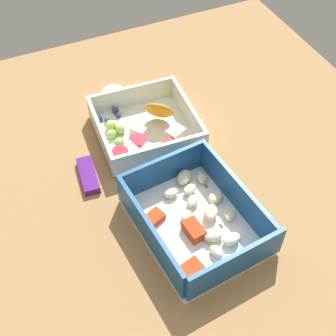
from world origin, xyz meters
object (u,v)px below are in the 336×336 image
pasta_container (195,219)px  paper_cup_liner (113,95)px  fruit_bowl (145,129)px  candy_bar (88,175)px

pasta_container → paper_cup_liner: size_ratio=5.31×
fruit_bowl → candy_bar: (-5.05, 11.50, -0.98)cm
candy_bar → paper_cup_liner: 18.87cm
pasta_container → candy_bar: (14.75, 11.03, -1.24)cm
fruit_bowl → candy_bar: fruit_bowl is taller
fruit_bowl → paper_cup_liner: 11.15cm
pasta_container → paper_cup_liner: bearing=-3.5°
pasta_container → fruit_bowl: size_ratio=1.20×
fruit_bowl → paper_cup_liner: (11.02, 1.61, -0.64)cm
pasta_container → paper_cup_liner: (30.82, 1.14, -0.90)cm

